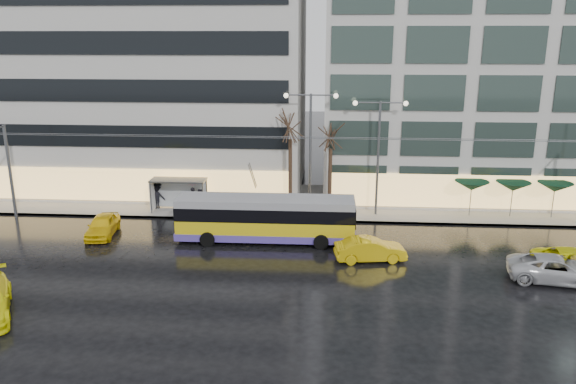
# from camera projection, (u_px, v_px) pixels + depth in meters

# --- Properties ---
(ground) EXTENTS (140.00, 140.00, 0.00)m
(ground) POSITION_uv_depth(u_px,v_px,m) (269.00, 271.00, 32.65)
(ground) COLOR black
(ground) RESTS_ON ground
(sidewalk) EXTENTS (80.00, 10.00, 0.15)m
(sidewalk) POSITION_uv_depth(u_px,v_px,m) (311.00, 201.00, 45.93)
(sidewalk) COLOR gray
(sidewalk) RESTS_ON ground
(kerb) EXTENTS (80.00, 0.10, 0.15)m
(kerb) POSITION_uv_depth(u_px,v_px,m) (309.00, 221.00, 41.17)
(kerb) COLOR slate
(kerb) RESTS_ON ground
(building_left) EXTENTS (34.00, 14.00, 22.00)m
(building_left) POSITION_uv_depth(u_px,v_px,m) (108.00, 59.00, 48.96)
(building_left) COLOR #B8B6B0
(building_left) RESTS_ON sidewalk
(building_right) EXTENTS (32.00, 14.00, 25.00)m
(building_right) POSITION_uv_depth(u_px,v_px,m) (521.00, 42.00, 46.13)
(building_right) COLOR #B8B6B0
(building_right) RESTS_ON sidewalk
(trolleybus) EXTENTS (11.74, 4.60, 5.43)m
(trolleybus) POSITION_uv_depth(u_px,v_px,m) (266.00, 220.00, 36.96)
(trolleybus) COLOR gold
(trolleybus) RESTS_ON ground
(catenary) EXTENTS (42.24, 5.12, 7.00)m
(catenary) POSITION_uv_depth(u_px,v_px,m) (294.00, 169.00, 39.04)
(catenary) COLOR #595B60
(catenary) RESTS_ON ground
(bus_shelter) EXTENTS (4.20, 1.60, 2.51)m
(bus_shelter) POSITION_uv_depth(u_px,v_px,m) (174.00, 187.00, 42.95)
(bus_shelter) COLOR #595B60
(bus_shelter) RESTS_ON sidewalk
(street_lamp_near) EXTENTS (3.96, 0.36, 9.03)m
(street_lamp_near) POSITION_uv_depth(u_px,v_px,m) (310.00, 137.00, 41.25)
(street_lamp_near) COLOR #595B60
(street_lamp_near) RESTS_ON sidewalk
(street_lamp_far) EXTENTS (3.96, 0.36, 8.53)m
(street_lamp_far) POSITION_uv_depth(u_px,v_px,m) (379.00, 142.00, 40.97)
(street_lamp_far) COLOR #595B60
(street_lamp_far) RESTS_ON sidewalk
(tree_a) EXTENTS (3.20, 3.20, 8.40)m
(tree_a) POSITION_uv_depth(u_px,v_px,m) (290.00, 121.00, 41.24)
(tree_a) COLOR black
(tree_a) RESTS_ON sidewalk
(tree_b) EXTENTS (3.20, 3.20, 7.70)m
(tree_b) POSITION_uv_depth(u_px,v_px,m) (331.00, 131.00, 41.41)
(tree_b) COLOR black
(tree_b) RESTS_ON sidewalk
(parasol_a) EXTENTS (2.50, 2.50, 2.65)m
(parasol_a) POSITION_uv_depth(u_px,v_px,m) (472.00, 186.00, 41.57)
(parasol_a) COLOR #595B60
(parasol_a) RESTS_ON sidewalk
(parasol_b) EXTENTS (2.50, 2.50, 2.65)m
(parasol_b) POSITION_uv_depth(u_px,v_px,m) (513.00, 186.00, 41.36)
(parasol_b) COLOR #595B60
(parasol_b) RESTS_ON sidewalk
(parasol_c) EXTENTS (2.50, 2.50, 2.65)m
(parasol_c) POSITION_uv_depth(u_px,v_px,m) (555.00, 187.00, 41.16)
(parasol_c) COLOR #595B60
(parasol_c) RESTS_ON sidewalk
(taxi_a) EXTENTS (2.20, 4.40, 1.44)m
(taxi_a) POSITION_uv_depth(u_px,v_px,m) (103.00, 226.00, 38.18)
(taxi_a) COLOR yellow
(taxi_a) RESTS_ON ground
(taxi_b) EXTENTS (4.47, 2.13, 1.41)m
(taxi_b) POSITION_uv_depth(u_px,v_px,m) (370.00, 250.00, 33.97)
(taxi_b) COLOR gold
(taxi_b) RESTS_ON ground
(taxi_c) EXTENTS (5.07, 2.73, 1.35)m
(taxi_c) POSITION_uv_depth(u_px,v_px,m) (576.00, 261.00, 32.36)
(taxi_c) COLOR yellow
(taxi_c) RESTS_ON ground
(sedan_silver) EXTENTS (5.53, 3.18, 1.45)m
(sedan_silver) POSITION_uv_depth(u_px,v_px,m) (557.00, 269.00, 31.10)
(sedan_silver) COLOR #B7B7BC
(sedan_silver) RESTS_ON ground
(pedestrian_a) EXTENTS (1.24, 1.25, 2.19)m
(pedestrian_a) POSITION_uv_depth(u_px,v_px,m) (193.00, 193.00, 42.91)
(pedestrian_a) COLOR black
(pedestrian_a) RESTS_ON sidewalk
(pedestrian_b) EXTENTS (0.93, 0.73, 1.87)m
(pedestrian_b) POSITION_uv_depth(u_px,v_px,m) (200.00, 201.00, 42.54)
(pedestrian_b) COLOR black
(pedestrian_b) RESTS_ON sidewalk
(pedestrian_c) EXTENTS (1.27, 0.88, 2.11)m
(pedestrian_c) POSITION_uv_depth(u_px,v_px,m) (157.00, 194.00, 43.61)
(pedestrian_c) COLOR black
(pedestrian_c) RESTS_ON sidewalk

